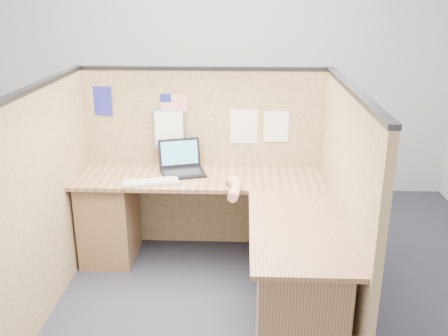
{
  "coord_description": "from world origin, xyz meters",
  "views": [
    {
      "loc": [
        0.34,
        -2.96,
        2.08
      ],
      "look_at": [
        0.19,
        0.5,
        0.86
      ],
      "focal_mm": 40.0,
      "sensor_mm": 36.0,
      "label": 1
    }
  ],
  "objects_px": {
    "l_desk": "(222,238)",
    "mouse": "(233,183)",
    "keyboard": "(151,182)",
    "laptop": "(184,164)"
  },
  "relations": [
    {
      "from": "l_desk",
      "to": "mouse",
      "type": "height_order",
      "value": "mouse"
    },
    {
      "from": "keyboard",
      "to": "mouse",
      "type": "xyz_separation_m",
      "value": [
        0.62,
        -0.01,
        0.01
      ]
    },
    {
      "from": "laptop",
      "to": "mouse",
      "type": "height_order",
      "value": "laptop"
    },
    {
      "from": "l_desk",
      "to": "mouse",
      "type": "bearing_deg",
      "value": 67.98
    },
    {
      "from": "laptop",
      "to": "mouse",
      "type": "bearing_deg",
      "value": -52.53
    },
    {
      "from": "l_desk",
      "to": "laptop",
      "type": "distance_m",
      "value": 0.7
    },
    {
      "from": "l_desk",
      "to": "laptop",
      "type": "xyz_separation_m",
      "value": [
        -0.33,
        0.48,
        0.4
      ]
    },
    {
      "from": "laptop",
      "to": "keyboard",
      "type": "relative_size",
      "value": 0.93
    },
    {
      "from": "l_desk",
      "to": "laptop",
      "type": "bearing_deg",
      "value": 124.08
    },
    {
      "from": "keyboard",
      "to": "mouse",
      "type": "bearing_deg",
      "value": -14.85
    }
  ]
}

